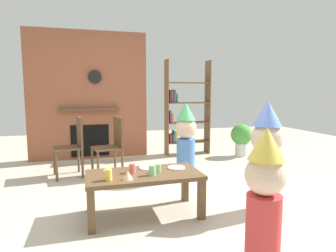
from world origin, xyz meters
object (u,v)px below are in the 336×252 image
(paper_cup_center, at_px, (152,170))
(dining_chair_left, at_px, (74,143))
(coffee_table, at_px, (144,180))
(birthday_cake_slice, at_px, (128,175))
(paper_cup_near_left, at_px, (158,168))
(paper_cup_far_left, at_px, (132,168))
(bookshelf, at_px, (184,111))
(child_by_the_chairs, at_px, (186,139))
(dining_chair_middle, at_px, (113,143))
(paper_plate_front, at_px, (176,168))
(child_in_pink, at_px, (266,154))
(paper_cup_near_right, at_px, (108,175))
(child_with_cone_hat, at_px, (264,196))
(potted_plant_tall, at_px, (241,137))
(paper_plate_rear, at_px, (149,168))

(paper_cup_center, xyz_separation_m, dining_chair_left, (-0.81, 1.77, 0.01))
(coffee_table, bearing_deg, birthday_cake_slice, -138.92)
(paper_cup_near_left, height_order, paper_cup_far_left, paper_cup_far_left)
(bookshelf, height_order, dining_chair_left, bookshelf)
(child_by_the_chairs, bearing_deg, dining_chair_middle, -75.63)
(paper_plate_front, relative_size, child_in_pink, 0.16)
(child_in_pink, relative_size, child_by_the_chairs, 1.06)
(paper_plate_front, bearing_deg, paper_cup_near_right, -162.53)
(child_with_cone_hat, xyz_separation_m, potted_plant_tall, (1.73, 3.29, -0.17))
(paper_cup_near_right, xyz_separation_m, birthday_cake_slice, (0.18, -0.02, -0.01))
(child_in_pink, bearing_deg, bookshelf, -79.51)
(child_in_pink, bearing_deg, dining_chair_middle, -38.81)
(dining_chair_left, height_order, dining_chair_middle, same)
(paper_cup_center, height_order, paper_plate_rear, paper_cup_center)
(birthday_cake_slice, bearing_deg, paper_plate_rear, 50.41)
(bookshelf, distance_m, child_in_pink, 2.95)
(bookshelf, relative_size, birthday_cake_slice, 19.00)
(paper_plate_front, distance_m, dining_chair_middle, 1.53)
(coffee_table, bearing_deg, potted_plant_tall, 42.21)
(dining_chair_left, bearing_deg, dining_chair_middle, 154.12)
(paper_cup_near_right, relative_size, paper_plate_front, 0.57)
(paper_cup_near_left, bearing_deg, paper_plate_rear, 110.24)
(paper_cup_center, xyz_separation_m, child_with_cone_hat, (0.58, -1.03, 0.05))
(paper_cup_center, bearing_deg, child_with_cone_hat, -60.55)
(bookshelf, bearing_deg, child_by_the_chairs, -107.92)
(coffee_table, relative_size, dining_chair_left, 1.30)
(paper_plate_rear, height_order, child_with_cone_hat, child_with_cone_hat)
(coffee_table, xyz_separation_m, child_with_cone_hat, (0.65, -1.13, 0.17))
(child_in_pink, bearing_deg, paper_cup_far_left, -0.74)
(paper_plate_front, distance_m, potted_plant_tall, 2.88)
(paper_cup_near_left, xyz_separation_m, child_in_pink, (1.10, -0.27, 0.14))
(child_with_cone_hat, bearing_deg, paper_plate_rear, -6.30)
(bookshelf, height_order, paper_plate_rear, bookshelf)
(child_in_pink, height_order, child_by_the_chairs, child_in_pink)
(dining_chair_left, distance_m, potted_plant_tall, 3.17)
(bookshelf, height_order, coffee_table, bookshelf)
(paper_cup_near_left, xyz_separation_m, paper_cup_near_right, (-0.52, -0.14, 0.01))
(paper_cup_far_left, relative_size, dining_chair_left, 0.11)
(paper_cup_near_left, height_order, child_by_the_chairs, child_by_the_chairs)
(bookshelf, xyz_separation_m, coffee_table, (-1.35, -2.66, -0.50))
(dining_chair_left, bearing_deg, paper_cup_near_right, 91.61)
(coffee_table, relative_size, potted_plant_tall, 1.82)
(coffee_table, relative_size, child_in_pink, 0.98)
(bookshelf, height_order, potted_plant_tall, bookshelf)
(child_with_cone_hat, height_order, child_in_pink, child_in_pink)
(paper_cup_near_left, height_order, child_with_cone_hat, child_with_cone_hat)
(dining_chair_left, bearing_deg, bookshelf, -164.85)
(paper_cup_far_left, relative_size, potted_plant_tall, 0.15)
(paper_plate_rear, height_order, child_by_the_chairs, child_by_the_chairs)
(paper_cup_center, bearing_deg, potted_plant_tall, 44.30)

